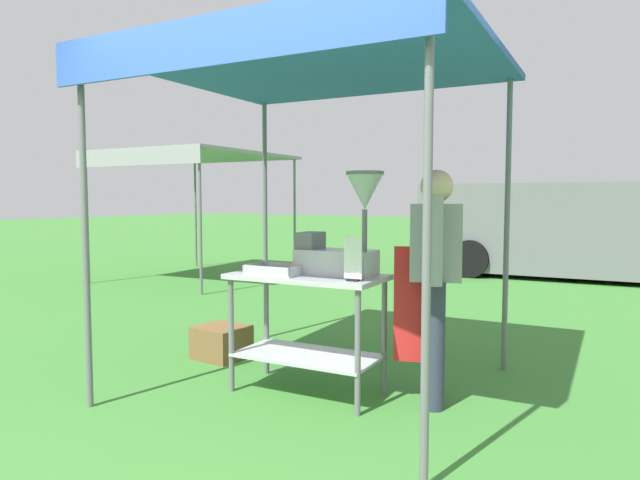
# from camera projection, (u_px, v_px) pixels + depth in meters

# --- Properties ---
(ground_plane) EXTENTS (70.00, 70.00, 0.00)m
(ground_plane) POSITION_uv_depth(u_px,v_px,m) (477.00, 294.00, 8.37)
(ground_plane) COLOR #3D7F33
(stall_canopy) EXTENTS (2.55, 2.38, 2.42)m
(stall_canopy) POSITION_uv_depth(u_px,v_px,m) (313.00, 72.00, 4.04)
(stall_canopy) COLOR slate
(stall_canopy) RESTS_ON ground
(donut_cart) EXTENTS (1.11, 0.57, 0.87)m
(donut_cart) POSITION_uv_depth(u_px,v_px,m) (307.00, 307.00, 4.08)
(donut_cart) COLOR #B7B7BC
(donut_cart) RESTS_ON ground
(donut_tray) EXTENTS (0.39, 0.28, 0.07)m
(donut_tray) POSITION_uv_depth(u_px,v_px,m) (276.00, 271.00, 4.05)
(donut_tray) COLOR #B7B7BC
(donut_tray) RESTS_ON donut_cart
(donut_fryer) EXTENTS (0.63, 0.28, 0.73)m
(donut_fryer) POSITION_uv_depth(u_px,v_px,m) (344.00, 236.00, 3.99)
(donut_fryer) COLOR #B7B7BC
(donut_fryer) RESTS_ON donut_cart
(menu_sign) EXTENTS (0.13, 0.05, 0.29)m
(menu_sign) POSITION_uv_depth(u_px,v_px,m) (353.00, 262.00, 3.71)
(menu_sign) COLOR black
(menu_sign) RESTS_ON donut_cart
(vendor) EXTENTS (0.47, 0.53, 1.61)m
(vendor) POSITION_uv_depth(u_px,v_px,m) (434.00, 274.00, 3.83)
(vendor) COLOR #2D3347
(vendor) RESTS_ON ground
(supply_crate) EXTENTS (0.46, 0.44, 0.29)m
(supply_crate) POSITION_uv_depth(u_px,v_px,m) (222.00, 342.00, 5.01)
(supply_crate) COLOR brown
(supply_crate) RESTS_ON ground
(van_grey) EXTENTS (5.20, 2.13, 1.69)m
(van_grey) POSITION_uv_depth(u_px,v_px,m) (573.00, 229.00, 10.18)
(van_grey) COLOR slate
(van_grey) RESTS_ON ground
(neighbour_tent) EXTENTS (2.61, 2.94, 2.21)m
(neighbour_tent) POSITION_uv_depth(u_px,v_px,m) (195.00, 158.00, 9.90)
(neighbour_tent) COLOR slate
(neighbour_tent) RESTS_ON ground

